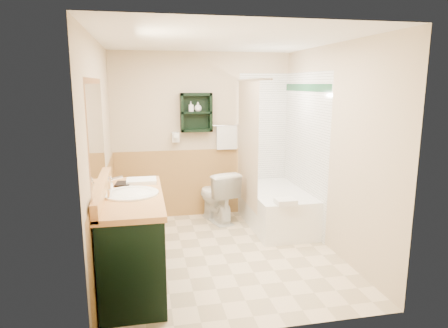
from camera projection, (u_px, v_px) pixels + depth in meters
floor at (223, 254)px, 4.65m from camera, size 3.00×3.00×0.00m
back_wall at (202, 136)px, 5.87m from camera, size 2.60×0.04×2.40m
left_wall at (99, 157)px, 4.15m from camera, size 0.04×3.00×2.40m
right_wall at (333, 149)px, 4.68m from camera, size 0.04×3.00×2.40m
ceiling at (223, 38)px, 4.17m from camera, size 2.60×3.00×0.04m
wainscot_left at (106, 221)px, 4.30m from camera, size 2.98×2.98×1.00m
wainscot_back at (203, 182)px, 5.98m from camera, size 2.58×2.58×1.00m
mirror_frame at (96, 135)px, 3.58m from camera, size 1.30×1.30×1.00m
mirror_glass at (97, 135)px, 3.58m from camera, size 1.20×1.20×0.90m
tile_right at (304, 151)px, 5.42m from camera, size 1.50×1.50×2.10m
tile_back at (269, 144)px, 6.06m from camera, size 0.95×0.95×2.10m
tile_accent at (306, 88)px, 5.25m from camera, size 1.50×1.50×0.10m
wall_shelf at (196, 112)px, 5.67m from camera, size 0.45×0.15×0.55m
hair_dryer at (176, 137)px, 5.71m from camera, size 0.10×0.24×0.18m
towel_bar at (226, 125)px, 5.85m from camera, size 0.40×0.06×0.40m
curtain_rod at (252, 80)px, 5.08m from camera, size 0.03×1.60×0.03m
shower_curtain at (247, 144)px, 5.42m from camera, size 1.05×1.05×1.70m
vanity at (133, 240)px, 3.87m from camera, size 0.59×1.46×0.92m
bathtub at (275, 207)px, 5.59m from camera, size 0.77×1.50×0.51m
toilet at (217, 196)px, 5.72m from camera, size 0.61×0.84×0.74m
counter_towel at (141, 181)px, 4.22m from camera, size 0.31×0.24×0.04m
vanity_book at (115, 175)px, 4.11m from camera, size 0.15×0.04×0.21m
tub_towel at (286, 202)px, 4.83m from camera, size 0.24×0.20×0.07m
soap_bottle_a at (191, 109)px, 5.65m from camera, size 0.08×0.15×0.06m
soap_bottle_b at (198, 108)px, 5.66m from camera, size 0.14×0.16×0.10m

